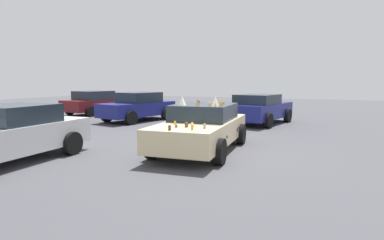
# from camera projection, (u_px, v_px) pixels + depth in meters

# --- Properties ---
(ground_plane) EXTENTS (60.00, 60.00, 0.00)m
(ground_plane) POSITION_uv_depth(u_px,v_px,m) (201.00, 151.00, 9.64)
(ground_plane) COLOR #47474C
(art_car_decorated) EXTENTS (4.63, 2.33, 1.62)m
(art_car_decorated) POSITION_uv_depth(u_px,v_px,m) (202.00, 127.00, 9.61)
(art_car_decorated) COLOR beige
(art_car_decorated) RESTS_ON ground
(parked_sedan_far_left) EXTENTS (4.24, 2.54, 1.43)m
(parked_sedan_far_left) POSITION_uv_depth(u_px,v_px,m) (96.00, 103.00, 20.06)
(parked_sedan_far_left) COLOR #5B1419
(parked_sedan_far_left) RESTS_ON ground
(parked_sedan_behind_right) EXTENTS (4.32, 2.61, 1.46)m
(parked_sedan_behind_right) POSITION_uv_depth(u_px,v_px,m) (138.00, 106.00, 16.72)
(parked_sedan_behind_right) COLOR navy
(parked_sedan_behind_right) RESTS_ON ground
(parked_sedan_far_right) EXTENTS (4.41, 2.20, 1.44)m
(parked_sedan_far_right) POSITION_uv_depth(u_px,v_px,m) (6.00, 134.00, 8.19)
(parked_sedan_far_right) COLOR silver
(parked_sedan_far_right) RESTS_ON ground
(parked_sedan_row_back_center) EXTENTS (4.34, 2.63, 1.42)m
(parked_sedan_row_back_center) POSITION_uv_depth(u_px,v_px,m) (260.00, 109.00, 15.59)
(parked_sedan_row_back_center) COLOR navy
(parked_sedan_row_back_center) RESTS_ON ground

